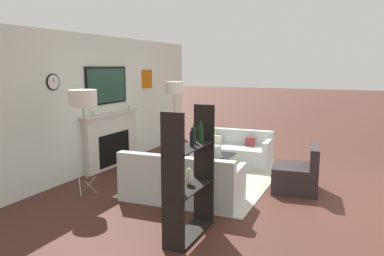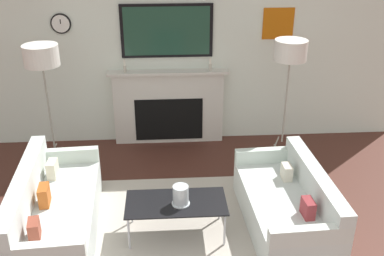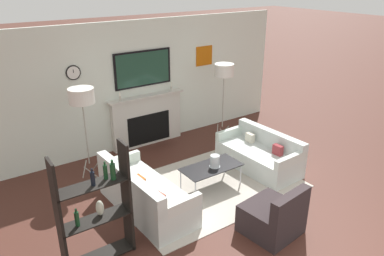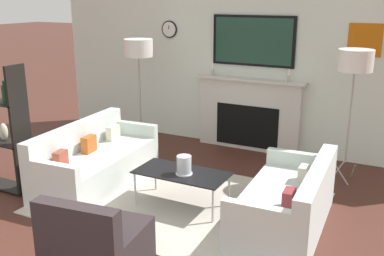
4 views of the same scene
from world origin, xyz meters
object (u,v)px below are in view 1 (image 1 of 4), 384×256
armchair (298,175)px  shelf_unit (190,176)px  hurricane_candle (217,152)px  couch_left (181,184)px  floor_lamp_right (174,88)px  couch_right (232,152)px  floor_lamp_left (83,99)px  coffee_table (214,159)px

armchair → shelf_unit: (-2.29, 0.95, 0.50)m
armchair → hurricane_candle: (0.07, 1.49, 0.24)m
couch_left → floor_lamp_right: floor_lamp_right is taller
couch_right → hurricane_candle: couch_right is taller
armchair → floor_lamp_left: (-1.61, 3.15, 1.30)m
hurricane_candle → shelf_unit: bearing=-167.1°
coffee_table → floor_lamp_left: floor_lamp_left is taller
armchair → floor_lamp_left: size_ratio=0.49×
shelf_unit → armchair: bearing=-22.5°
couch_left → hurricane_candle: 1.37m
armchair → floor_lamp_right: bearing=63.3°
floor_lamp_right → hurricane_candle: bearing=-132.4°
floor_lamp_right → armchair: bearing=-116.7°
coffee_table → hurricane_candle: size_ratio=4.95×
armchair → shelf_unit: bearing=157.5°
coffee_table → armchair: bearing=-90.8°
hurricane_candle → floor_lamp_left: floor_lamp_left is taller
coffee_table → hurricane_candle: hurricane_candle is taller
coffee_table → shelf_unit: (-2.31, -0.57, 0.38)m
floor_lamp_right → couch_left: bearing=-151.2°
coffee_table → floor_lamp_left: size_ratio=0.62×
coffee_table → shelf_unit: shelf_unit is taller
hurricane_candle → floor_lamp_right: 2.48m
coffee_table → shelf_unit: size_ratio=0.67×
couch_right → hurricane_candle: size_ratio=7.74×
armchair → floor_lamp_right: floor_lamp_right is taller
couch_left → armchair: same height
coffee_table → couch_left: bearing=177.9°
couch_right → armchair: 2.02m
couch_right → armchair: armchair is taller
armchair → couch_right: bearing=51.4°
floor_lamp_left → shelf_unit: floor_lamp_left is taller
couch_left → shelf_unit: size_ratio=1.19×
armchair → floor_lamp_right: 3.76m
couch_left → hurricane_candle: bearing=-3.4°
couch_left → armchair: 2.03m
floor_lamp_left → couch_left: bearing=-78.3°
couch_right → couch_left: bearing=-179.9°
floor_lamp_right → coffee_table: bearing=-133.9°
hurricane_candle → floor_lamp_right: size_ratio=0.13×
couch_right → floor_lamp_right: size_ratio=0.97×
couch_left → floor_lamp_left: floor_lamp_left is taller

